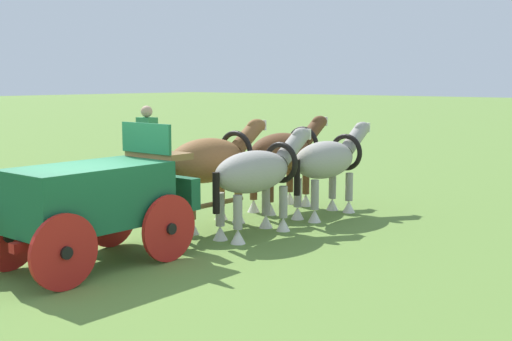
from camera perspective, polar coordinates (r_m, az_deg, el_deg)
The scene contains 6 objects.
ground_plane at distance 12.04m, azimuth -13.79°, elevation -7.87°, with size 220.00×220.00×0.00m, color olive.
show_wagon at distance 11.87m, azimuth -13.43°, elevation -2.25°, with size 5.62×1.83×2.70m.
draft_horse_rear_near at distance 14.63m, azimuth -3.84°, elevation 0.69°, with size 3.15×0.99×2.28m.
draft_horse_rear_off at distance 13.81m, azimuth 0.12°, elevation -0.24°, with size 3.14×0.89×2.13m.
draft_horse_lead_near at distance 16.60m, azimuth 2.39°, elevation 1.44°, with size 3.14×0.96×2.24m.
draft_horse_lead_off at distance 15.87m, azimuth 6.14°, elevation 0.78°, with size 3.12×0.90×2.14m.
Camera 1 is at (-6.73, -9.45, 3.20)m, focal length 47.14 mm.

